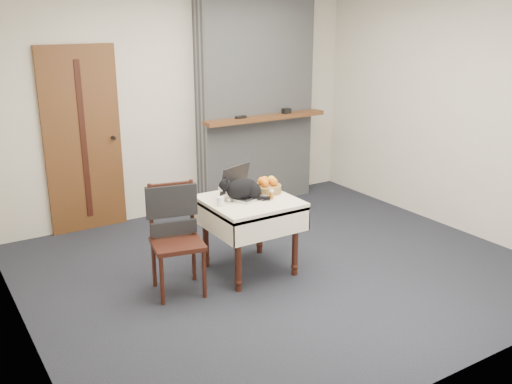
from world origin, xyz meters
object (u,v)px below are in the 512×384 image
(laptop, at_px, (243,188))
(cream_jar, at_px, (221,201))
(door, at_px, (83,140))
(side_table, at_px, (250,211))
(cat, at_px, (243,189))
(fruit_basket, at_px, (268,186))
(chair, at_px, (174,223))
(pill_bottle, at_px, (272,194))

(laptop, bearing_deg, cream_jar, -177.46)
(door, height_order, side_table, door)
(laptop, bearing_deg, side_table, -112.55)
(side_table, relative_size, cat, 1.85)
(side_table, bearing_deg, door, 116.46)
(door, distance_m, cream_jar, 2.01)
(side_table, xyz_separation_m, fruit_basket, (0.25, 0.09, 0.17))
(cat, xyz_separation_m, cream_jar, (-0.25, -0.04, -0.06))
(laptop, height_order, chair, laptop)
(cream_jar, bearing_deg, cat, 8.51)
(chair, bearing_deg, cat, 9.91)
(door, bearing_deg, laptop, -61.89)
(chair, bearing_deg, pill_bottle, 2.45)
(door, bearing_deg, pill_bottle, -60.73)
(side_table, height_order, chair, chair)
(door, height_order, pill_bottle, door)
(laptop, relative_size, fruit_basket, 1.80)
(fruit_basket, bearing_deg, laptop, 171.91)
(laptop, relative_size, chair, 0.49)
(door, distance_m, fruit_basket, 2.16)
(cream_jar, height_order, pill_bottle, pill_bottle)
(laptop, height_order, pill_bottle, laptop)
(laptop, bearing_deg, fruit_basket, -28.81)
(cat, relative_size, fruit_basket, 1.65)
(side_table, height_order, laptop, laptop)
(cream_jar, xyz_separation_m, chair, (-0.42, 0.06, -0.14))
(laptop, xyz_separation_m, chair, (-0.72, -0.07, -0.17))
(laptop, bearing_deg, cat, -141.11)
(pill_bottle, bearing_deg, cat, 150.68)
(door, distance_m, laptop, 2.01)
(cat, height_order, cream_jar, cat)
(laptop, bearing_deg, door, 97.39)
(door, height_order, chair, door)
(door, height_order, fruit_basket, door)
(side_table, xyz_separation_m, laptop, (0.00, 0.12, 0.18))
(cat, height_order, pill_bottle, cat)
(fruit_basket, bearing_deg, chair, -178.00)
(side_table, relative_size, pill_bottle, 9.35)
(side_table, distance_m, laptop, 0.22)
(side_table, bearing_deg, chair, 175.84)
(door, height_order, cat, door)
(fruit_basket, xyz_separation_m, chair, (-0.97, -0.03, -0.16))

